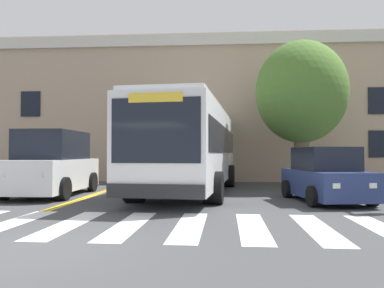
{
  "coord_description": "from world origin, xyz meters",
  "views": [
    {
      "loc": [
        3.08,
        -5.92,
        1.53
      ],
      "look_at": [
        2.13,
        7.88,
        1.87
      ],
      "focal_mm": 35.0,
      "sensor_mm": 36.0,
      "label": 1
    }
  ],
  "objects_px": {
    "street_tree_curbside_large": "(301,93)",
    "car_teal_behind_bus": "(187,165)",
    "city_bus": "(192,146)",
    "car_navy_far_lane": "(325,176)",
    "car_white_near_lane": "(53,165)"
  },
  "relations": [
    {
      "from": "city_bus",
      "to": "street_tree_curbside_large",
      "type": "xyz_separation_m",
      "value": [
        4.69,
        1.94,
        2.38
      ]
    },
    {
      "from": "car_teal_behind_bus",
      "to": "street_tree_curbside_large",
      "type": "xyz_separation_m",
      "value": [
        5.62,
        -6.67,
        3.39
      ]
    },
    {
      "from": "city_bus",
      "to": "car_navy_far_lane",
      "type": "relative_size",
      "value": 2.94
    },
    {
      "from": "car_white_near_lane",
      "to": "car_teal_behind_bus",
      "type": "distance_m",
      "value": 10.93
    },
    {
      "from": "car_navy_far_lane",
      "to": "street_tree_curbside_large",
      "type": "height_order",
      "value": "street_tree_curbside_large"
    },
    {
      "from": "city_bus",
      "to": "car_teal_behind_bus",
      "type": "distance_m",
      "value": 8.72
    },
    {
      "from": "street_tree_curbside_large",
      "to": "car_teal_behind_bus",
      "type": "bearing_deg",
      "value": 130.13
    },
    {
      "from": "street_tree_curbside_large",
      "to": "city_bus",
      "type": "bearing_deg",
      "value": -157.51
    },
    {
      "from": "city_bus",
      "to": "street_tree_curbside_large",
      "type": "distance_m",
      "value": 5.6
    },
    {
      "from": "city_bus",
      "to": "car_navy_far_lane",
      "type": "distance_m",
      "value": 5.25
    },
    {
      "from": "car_navy_far_lane",
      "to": "car_teal_behind_bus",
      "type": "bearing_deg",
      "value": 115.32
    },
    {
      "from": "car_white_near_lane",
      "to": "street_tree_curbside_large",
      "type": "distance_m",
      "value": 10.73
    },
    {
      "from": "car_white_near_lane",
      "to": "street_tree_curbside_large",
      "type": "relative_size",
      "value": 0.73
    },
    {
      "from": "city_bus",
      "to": "car_teal_behind_bus",
      "type": "relative_size",
      "value": 2.87
    },
    {
      "from": "car_white_near_lane",
      "to": "car_teal_behind_bus",
      "type": "height_order",
      "value": "car_white_near_lane"
    }
  ]
}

